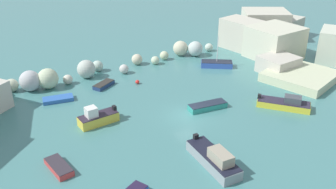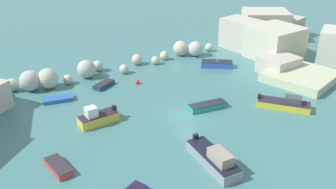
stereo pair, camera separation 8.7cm
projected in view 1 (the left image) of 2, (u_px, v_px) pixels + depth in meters
name	position (u px, v px, depth m)	size (l,w,h in m)	color
cove_water	(187.00, 116.00, 40.50)	(160.00, 160.00, 0.00)	#427A7A
cliff_headland_right	(293.00, 40.00, 58.74)	(23.42, 26.69, 5.01)	#BDB6A8
rock_breakwater	(94.00, 68.00, 50.15)	(34.70, 4.15, 2.61)	beige
channel_buoy	(137.00, 82.00, 48.17)	(0.54, 0.54, 0.54)	red
moored_boat_0	(97.00, 118.00, 38.80)	(4.22, 1.86, 2.08)	gold
moored_boat_1	(214.00, 159.00, 32.25)	(2.35, 6.29, 1.95)	gray
moored_boat_3	(217.00, 64.00, 53.57)	(4.64, 4.08, 4.57)	#3657B7
moored_boat_4	(208.00, 106.00, 41.93)	(4.60, 2.02, 0.68)	teal
moored_boat_5	(285.00, 104.00, 42.07)	(5.10, 5.68, 1.54)	gold
moored_boat_6	(104.00, 85.00, 47.36)	(3.22, 2.53, 0.55)	navy
moored_boat_7	(58.00, 99.00, 43.75)	(3.71, 2.16, 0.46)	#2D5FB4
moored_boat_8	(59.00, 167.00, 31.89)	(1.75, 3.48, 0.57)	#C33B3A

